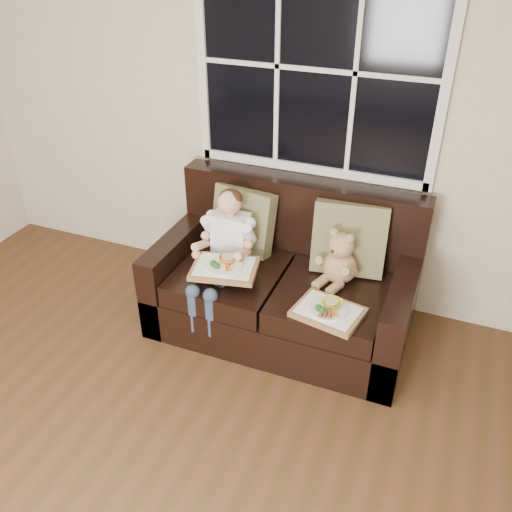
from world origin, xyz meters
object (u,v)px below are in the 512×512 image
at_px(loveseat, 285,286).
at_px(tray_left, 225,267).
at_px(teddy_bear, 340,261).
at_px(tray_right, 328,311).
at_px(child, 225,243).

height_order(loveseat, tray_left, loveseat).
distance_m(teddy_bear, tray_left, 0.73).
xyz_separation_m(loveseat, tray_right, (0.39, -0.36, 0.17)).
xyz_separation_m(child, tray_left, (0.08, -0.18, -0.06)).
relative_size(teddy_bear, tray_left, 0.83).
relative_size(loveseat, tray_right, 3.86).
height_order(tray_left, tray_right, tray_left).
relative_size(loveseat, teddy_bear, 4.43).
distance_m(child, tray_right, 0.83).
distance_m(loveseat, child, 0.52).
bearing_deg(teddy_bear, child, -153.06).
xyz_separation_m(child, teddy_bear, (0.75, 0.11, -0.03)).
xyz_separation_m(loveseat, teddy_bear, (0.36, -0.00, 0.29)).
bearing_deg(child, loveseat, 16.61).
relative_size(child, tray_right, 1.82).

